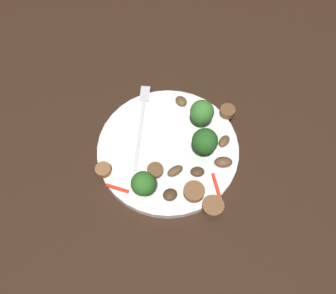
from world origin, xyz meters
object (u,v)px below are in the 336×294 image
object	(u,v)px
plate	(168,149)
pepper_strip_0	(117,188)
mushroom_3	(170,195)
sausage_slice_4	(213,206)
broccoli_floret_1	(143,184)
mushroom_2	(175,171)
mushroom_1	(181,101)
mushroom_4	(223,162)
broccoli_floret_2	(205,142)
pepper_strip_1	(216,186)
sausage_slice_0	(194,192)
sausage_slice_3	(103,170)
mushroom_5	(197,172)
sausage_slice_1	(227,111)
broccoli_floret_0	(202,112)
sausage_slice_2	(155,170)
fork	(141,119)
mushroom_0	(224,141)

from	to	relation	value
plate	pepper_strip_0	distance (m)	0.12
mushroom_3	sausage_slice_4	bearing A→B (deg)	-94.75
broccoli_floret_1	sausage_slice_4	bearing A→B (deg)	-92.57
mushroom_2	mushroom_1	bearing A→B (deg)	6.00
broccoli_floret_1	mushroom_4	size ratio (longest dim) A/B	1.78
broccoli_floret_1	broccoli_floret_2	xyz separation A→B (m)	(0.09, -0.08, 0.01)
plate	pepper_strip_1	world-z (taller)	pepper_strip_1
broccoli_floret_1	sausage_slice_0	xyz separation A→B (m)	(0.01, -0.08, -0.03)
sausage_slice_3	mushroom_3	distance (m)	0.12
mushroom_5	pepper_strip_1	bearing A→B (deg)	-118.67
sausage_slice_0	sausage_slice_3	distance (m)	0.16
mushroom_3	mushroom_4	xyz separation A→B (m)	(0.07, -0.08, 0.00)
sausage_slice_1	mushroom_2	distance (m)	0.16
sausage_slice_3	broccoli_floret_1	bearing A→B (deg)	-106.45
broccoli_floret_0	broccoli_floret_1	distance (m)	0.16
broccoli_floret_1	plate	bearing A→B (deg)	-13.61
broccoli_floret_2	sausage_slice_2	bearing A→B (deg)	123.98
sausage_slice_1	mushroom_1	bearing A→B (deg)	85.18
plate	broccoli_floret_0	distance (m)	0.09
sausage_slice_3	mushroom_2	world-z (taller)	mushroom_2
broccoli_floret_0	mushroom_3	bearing A→B (deg)	169.23
plate	broccoli_floret_2	size ratio (longest dim) A/B	3.93
mushroom_5	pepper_strip_1	world-z (taller)	mushroom_5
plate	mushroom_3	world-z (taller)	mushroom_3
broccoli_floret_2	sausage_slice_3	distance (m)	0.18
sausage_slice_0	mushroom_1	world-z (taller)	sausage_slice_0
fork	sausage_slice_2	xyz separation A→B (m)	(-0.10, -0.05, 0.00)
sausage_slice_2	mushroom_3	size ratio (longest dim) A/B	1.15
sausage_slice_3	broccoli_floret_2	bearing A→B (deg)	-67.52
fork	mushroom_0	xyz separation A→B (m)	(-0.02, -0.15, 0.00)
sausage_slice_1	broccoli_floret_2	bearing A→B (deg)	160.79
mushroom_1	pepper_strip_1	size ratio (longest dim) A/B	0.51
sausage_slice_2	mushroom_2	distance (m)	0.03
fork	mushroom_1	xyz separation A→B (m)	(0.05, -0.06, 0.00)
fork	mushroom_4	size ratio (longest dim) A/B	5.86
plate	mushroom_4	world-z (taller)	mushroom_4
fork	pepper_strip_1	bearing A→B (deg)	-131.61
sausage_slice_4	broccoli_floret_1	bearing A→B (deg)	87.43
mushroom_5	fork	bearing A→B (deg)	53.51
broccoli_floret_2	mushroom_3	size ratio (longest dim) A/B	2.65
broccoli_floret_1	mushroom_3	xyz separation A→B (m)	(0.00, -0.04, -0.03)
fork	sausage_slice_4	world-z (taller)	sausage_slice_4
broccoli_floret_1	pepper_strip_1	distance (m)	0.12
mushroom_3	mushroom_1	bearing A→B (deg)	4.56
sausage_slice_4	broccoli_floret_2	bearing A→B (deg)	17.69
fork	mushroom_3	xyz separation A→B (m)	(-0.14, -0.08, 0.00)
broccoli_floret_0	pepper_strip_1	size ratio (longest dim) A/B	1.30
sausage_slice_4	mushroom_4	xyz separation A→B (m)	(0.08, -0.01, 0.00)
sausage_slice_3	pepper_strip_1	distance (m)	0.19
mushroom_0	mushroom_5	distance (m)	0.08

